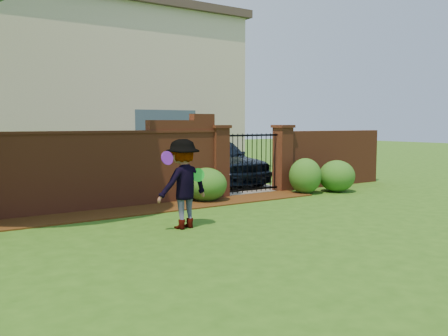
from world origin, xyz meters
TOP-DOWN VIEW (x-y plane):
  - ground at (0.00, 0.00)m, footprint 80.00×80.00m
  - mulch_bed at (-0.95, 3.34)m, footprint 11.10×1.08m
  - brick_wall at (-2.01, 4.00)m, footprint 8.70×0.31m
  - brick_wall_return at (6.60, 4.00)m, footprint 4.00×0.25m
  - pillar_left at (2.40, 4.00)m, footprint 0.50×0.50m
  - pillar_right at (4.60, 4.00)m, footprint 0.50×0.50m
  - iron_gate at (3.50, 4.00)m, footprint 1.78×0.03m
  - driveway at (3.50, 8.00)m, footprint 3.20×8.00m
  - house at (1.00, 12.00)m, footprint 12.40×6.40m
  - car at (3.90, 6.26)m, footprint 1.80×4.41m
  - shrub_left at (1.76, 3.60)m, footprint 1.02×1.02m
  - shrub_middle at (4.72, 3.20)m, footprint 0.89×0.89m
  - shrub_right at (5.69, 2.94)m, footprint 1.00×1.00m
  - man at (-0.20, 1.25)m, footprint 1.14×0.76m
  - frisbee_purple at (-0.60, 1.12)m, footprint 0.26×0.12m
  - frisbee_green at (0.05, 1.15)m, footprint 0.26×0.10m

SIDE VIEW (x-z plane):
  - ground at x=0.00m, z-range -0.01..0.00m
  - driveway at x=3.50m, z-range 0.00..0.01m
  - mulch_bed at x=-0.95m, z-range 0.00..0.03m
  - shrub_left at x=1.76m, z-range 0.00..0.84m
  - shrub_right at x=5.69m, z-range 0.00..0.89m
  - shrub_middle at x=4.72m, z-range 0.00..0.98m
  - car at x=3.90m, z-range 0.00..1.50m
  - man at x=-0.20m, z-range 0.00..1.64m
  - brick_wall_return at x=6.60m, z-range 0.00..1.70m
  - iron_gate at x=3.50m, z-range 0.05..1.65m
  - brick_wall at x=-2.01m, z-range -0.15..2.01m
  - pillar_left at x=2.40m, z-range 0.02..1.90m
  - pillar_right at x=4.60m, z-range 0.02..1.90m
  - frisbee_green at x=0.05m, z-range 0.85..1.11m
  - frisbee_purple at x=-0.60m, z-range 1.20..1.44m
  - house at x=1.00m, z-range 0.01..6.31m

